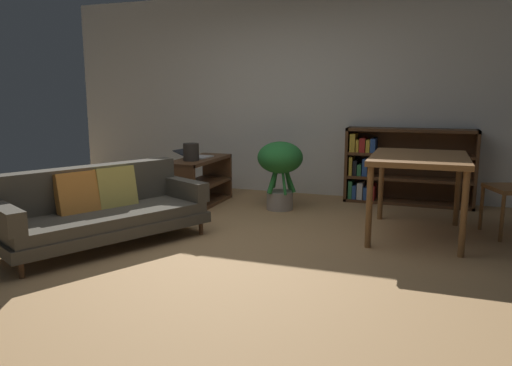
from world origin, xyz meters
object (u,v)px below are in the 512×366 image
fabric_couch (101,208)px  potted_floor_plant (280,165)px  dining_table (419,164)px  media_console (199,182)px  open_laptop (195,155)px  desk_speaker (191,152)px  bookshelf (399,166)px

fabric_couch → potted_floor_plant: bearing=58.2°
potted_floor_plant → dining_table: (1.56, -0.61, 0.17)m
media_console → open_laptop: 0.34m
desk_speaker → fabric_couch: bearing=-95.8°
fabric_couch → open_laptop: (0.05, 1.81, 0.27)m
desk_speaker → bookshelf: size_ratio=0.13×
fabric_couch → dining_table: (2.71, 1.24, 0.37)m
desk_speaker → potted_floor_plant: 1.06m
dining_table → bookshelf: bookshelf is taller
dining_table → bookshelf: size_ratio=0.75×
bookshelf → potted_floor_plant: bearing=-146.3°
fabric_couch → potted_floor_plant: 2.19m
potted_floor_plant → fabric_couch: bearing=-121.8°
bookshelf → fabric_couch: bearing=-132.0°
open_laptop → dining_table: dining_table is taller
open_laptop → potted_floor_plant: (1.10, 0.04, -0.07)m
desk_speaker → dining_table: desk_speaker is taller
desk_speaker → bookshelf: bookshelf is taller
fabric_couch → potted_floor_plant: size_ratio=2.43×
potted_floor_plant → dining_table: bearing=-21.4°
fabric_couch → dining_table: size_ratio=1.69×
media_console → potted_floor_plant: bearing=6.2°
media_console → potted_floor_plant: (1.01, 0.11, 0.25)m
media_console → bookshelf: 2.52m
desk_speaker → dining_table: size_ratio=0.18×
fabric_couch → media_console: bearing=85.4°
media_console → desk_speaker: size_ratio=5.36×
potted_floor_plant → dining_table: 1.69m
fabric_couch → bookshelf: bearing=48.0°
desk_speaker → dining_table: bearing=-6.1°
dining_table → fabric_couch: bearing=-155.5°
open_laptop → bookshelf: (2.40, 0.91, -0.15)m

